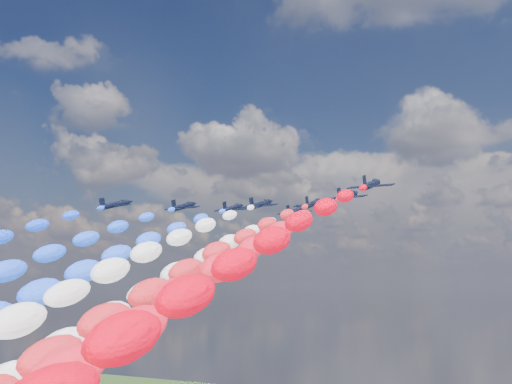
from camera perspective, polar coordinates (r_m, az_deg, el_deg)
The scene contains 14 objects.
jet_0 at distance 136.65m, azimuth -12.62°, elevation -1.13°, with size 7.80×10.46×2.30m, color black, non-canonical shape.
jet_1 at distance 137.18m, azimuth -6.58°, elevation -1.31°, with size 7.80×10.46×2.30m, color black, non-canonical shape.
jet_2 at distance 139.41m, azimuth -2.12°, elevation -1.48°, with size 7.80×10.46×2.30m, color black, non-canonical shape.
trail_2 at distance 94.03m, azimuth -20.99°, elevation -10.87°, with size 5.67×112.29×47.11m, color #2553FF, non-canonical shape.
jet_3 at distance 132.71m, azimuth 0.42°, elevation -1.13°, with size 7.80×10.46×2.30m, color black, non-canonical shape.
trail_3 at distance 85.71m, azimuth -18.70°, elevation -11.26°, with size 5.67×112.29×47.11m, color white, non-canonical shape.
jet_4 at distance 145.49m, azimuth 3.57°, elevation -1.76°, with size 7.80×10.46×2.30m, color black, non-canonical shape.
trail_4 at distance 95.82m, azimuth -11.58°, elevation -11.20°, with size 5.67×112.29×47.11m, color white, non-canonical shape.
jet_5 at distance 131.83m, azimuth 5.22°, elevation -1.04°, with size 7.80×10.46×2.30m, color black, non-canonical shape.
trail_5 at distance 81.50m, azimuth -11.51°, elevation -11.70°, with size 5.67×112.29×47.11m, color red, non-canonical shape.
jet_6 at distance 121.30m, azimuth 8.28°, elevation -0.34°, with size 7.80×10.46×2.30m, color black, non-canonical shape.
trail_6 at distance 69.40m, azimuth -8.87°, elevation -12.35°, with size 5.67×112.29×47.11m, color red, non-canonical shape.
jet_7 at distance 108.63m, azimuth 10.40°, elevation 0.67°, with size 7.80×10.46×2.30m, color black, non-canonical shape.
trail_7 at distance 55.92m, azimuth -8.78°, elevation -13.30°, with size 5.67×112.29×47.11m, color #EE0118, non-canonical shape.
Camera 1 is at (61.74, -107.39, 89.22)m, focal length 44.21 mm.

